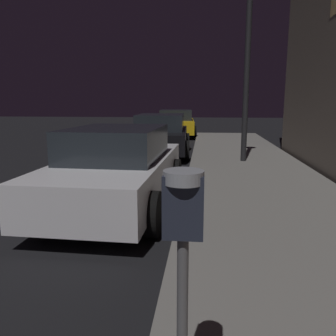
# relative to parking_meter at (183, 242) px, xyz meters

# --- Properties ---
(parking_meter) EXTENTS (0.19, 0.19, 1.42)m
(parking_meter) POSITION_rel_parking_meter_xyz_m (0.00, 0.00, 0.00)
(parking_meter) COLOR #59595B
(parking_meter) RESTS_ON sidewalk
(car_white) EXTENTS (2.08, 4.44, 1.43)m
(car_white) POSITION_rel_parking_meter_xyz_m (-1.44, 4.39, -0.52)
(car_white) COLOR silver
(car_white) RESTS_ON ground
(car_black) EXTENTS (2.16, 4.30, 1.43)m
(car_black) POSITION_rel_parking_meter_xyz_m (-1.44, 10.59, -0.50)
(car_black) COLOR black
(car_black) RESTS_ON ground
(car_yellow_cab) EXTENTS (2.31, 4.44, 1.43)m
(car_yellow_cab) POSITION_rel_parking_meter_xyz_m (-1.44, 17.31, -0.51)
(car_yellow_cab) COLOR gold
(car_yellow_cab) RESTS_ON ground
(street_lamp) EXTENTS (0.44, 0.44, 5.17)m
(street_lamp) POSITION_rel_parking_meter_xyz_m (1.26, 8.69, 2.38)
(street_lamp) COLOR black
(street_lamp) RESTS_ON sidewalk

